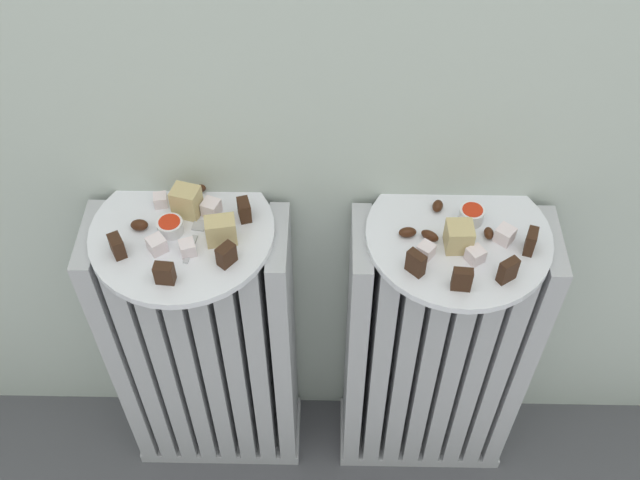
# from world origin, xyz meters

# --- Properties ---
(radiator_left) EXTENTS (0.34, 0.15, 0.68)m
(radiator_left) POSITION_xyz_m (-0.22, 0.28, 0.33)
(radiator_left) COLOR #B2B2B7
(radiator_left) RESTS_ON ground_plane
(radiator_right) EXTENTS (0.34, 0.15, 0.68)m
(radiator_right) POSITION_xyz_m (0.22, 0.28, 0.33)
(radiator_right) COLOR #B2B2B7
(radiator_right) RESTS_ON ground_plane
(plate_left) EXTENTS (0.29, 0.29, 0.01)m
(plate_left) POSITION_xyz_m (-0.22, 0.28, 0.68)
(plate_left) COLOR white
(plate_left) RESTS_ON radiator_left
(plate_right) EXTENTS (0.29, 0.29, 0.01)m
(plate_right) POSITION_xyz_m (0.22, 0.28, 0.68)
(plate_right) COLOR white
(plate_right) RESTS_ON radiator_right
(dark_cake_slice_left_0) EXTENTS (0.03, 0.03, 0.04)m
(dark_cake_slice_left_0) POSITION_xyz_m (-0.31, 0.23, 0.71)
(dark_cake_slice_left_0) COLOR #382114
(dark_cake_slice_left_0) RESTS_ON plate_left
(dark_cake_slice_left_1) EXTENTS (0.03, 0.02, 0.04)m
(dark_cake_slice_left_1) POSITION_xyz_m (-0.23, 0.18, 0.71)
(dark_cake_slice_left_1) COLOR #382114
(dark_cake_slice_left_1) RESTS_ON plate_left
(dark_cake_slice_left_2) EXTENTS (0.03, 0.03, 0.04)m
(dark_cake_slice_left_2) POSITION_xyz_m (-0.14, 0.22, 0.71)
(dark_cake_slice_left_2) COLOR #382114
(dark_cake_slice_left_2) RESTS_ON plate_left
(dark_cake_slice_left_3) EXTENTS (0.03, 0.03, 0.04)m
(dark_cake_slice_left_3) POSITION_xyz_m (-0.12, 0.31, 0.71)
(dark_cake_slice_left_3) COLOR #382114
(dark_cake_slice_left_3) RESTS_ON plate_left
(marble_cake_slice_left_0) EXTENTS (0.05, 0.04, 0.05)m
(marble_cake_slice_left_0) POSITION_xyz_m (-0.21, 0.32, 0.71)
(marble_cake_slice_left_0) COLOR tan
(marble_cake_slice_left_0) RESTS_ON plate_left
(marble_cake_slice_left_1) EXTENTS (0.05, 0.04, 0.05)m
(marble_cake_slice_left_1) POSITION_xyz_m (-0.15, 0.26, 0.71)
(marble_cake_slice_left_1) COLOR tan
(marble_cake_slice_left_1) RESTS_ON plate_left
(turkish_delight_left_0) EXTENTS (0.03, 0.03, 0.02)m
(turkish_delight_left_0) POSITION_xyz_m (-0.20, 0.23, 0.70)
(turkish_delight_left_0) COLOR white
(turkish_delight_left_0) RESTS_ON plate_left
(turkish_delight_left_1) EXTENTS (0.03, 0.03, 0.03)m
(turkish_delight_left_1) POSITION_xyz_m (-0.17, 0.32, 0.70)
(turkish_delight_left_1) COLOR white
(turkish_delight_left_1) RESTS_ON plate_left
(turkish_delight_left_2) EXTENTS (0.04, 0.04, 0.03)m
(turkish_delight_left_2) POSITION_xyz_m (-0.25, 0.24, 0.70)
(turkish_delight_left_2) COLOR white
(turkish_delight_left_2) RESTS_ON plate_left
(turkish_delight_left_3) EXTENTS (0.02, 0.02, 0.02)m
(turkish_delight_left_3) POSITION_xyz_m (-0.26, 0.33, 0.70)
(turkish_delight_left_3) COLOR white
(turkish_delight_left_3) RESTS_ON plate_left
(medjool_date_left_0) EXTENTS (0.03, 0.02, 0.02)m
(medjool_date_left_0) POSITION_xyz_m (-0.28, 0.28, 0.70)
(medjool_date_left_0) COLOR #3D1E0F
(medjool_date_left_0) RESTS_ON plate_left
(medjool_date_left_1) EXTENTS (0.03, 0.03, 0.02)m
(medjool_date_left_1) POSITION_xyz_m (-0.20, 0.37, 0.70)
(medjool_date_left_1) COLOR #3D1E0F
(medjool_date_left_1) RESTS_ON plate_left
(jam_bowl_left) EXTENTS (0.04, 0.04, 0.02)m
(jam_bowl_left) POSITION_xyz_m (-0.23, 0.28, 0.70)
(jam_bowl_left) COLOR white
(jam_bowl_left) RESTS_ON plate_left
(dark_cake_slice_right_0) EXTENTS (0.03, 0.03, 0.04)m
(dark_cake_slice_right_0) POSITION_xyz_m (0.14, 0.20, 0.71)
(dark_cake_slice_right_0) COLOR #382114
(dark_cake_slice_right_0) RESTS_ON plate_right
(dark_cake_slice_right_1) EXTENTS (0.03, 0.02, 0.04)m
(dark_cake_slice_right_1) POSITION_xyz_m (0.21, 0.17, 0.71)
(dark_cake_slice_right_1) COLOR #382114
(dark_cake_slice_right_1) RESTS_ON plate_right
(dark_cake_slice_right_2) EXTENTS (0.03, 0.03, 0.04)m
(dark_cake_slice_right_2) POSITION_xyz_m (0.28, 0.19, 0.71)
(dark_cake_slice_right_2) COLOR #382114
(dark_cake_slice_right_2) RESTS_ON plate_right
(dark_cake_slice_right_3) EXTENTS (0.02, 0.03, 0.04)m
(dark_cake_slice_right_3) POSITION_xyz_m (0.32, 0.25, 0.71)
(dark_cake_slice_right_3) COLOR #382114
(dark_cake_slice_right_3) RESTS_ON plate_right
(marble_cake_slice_right_0) EXTENTS (0.04, 0.04, 0.04)m
(marble_cake_slice_right_0) POSITION_xyz_m (0.21, 0.25, 0.71)
(marble_cake_slice_right_0) COLOR tan
(marble_cake_slice_right_0) RESTS_ON plate_right
(turkish_delight_right_0) EXTENTS (0.04, 0.04, 0.03)m
(turkish_delight_right_0) POSITION_xyz_m (0.28, 0.27, 0.70)
(turkish_delight_right_0) COLOR white
(turkish_delight_right_0) RESTS_ON plate_right
(turkish_delight_right_1) EXTENTS (0.03, 0.03, 0.02)m
(turkish_delight_right_1) POSITION_xyz_m (0.16, 0.24, 0.70)
(turkish_delight_right_1) COLOR white
(turkish_delight_right_1) RESTS_ON plate_right
(turkish_delight_right_2) EXTENTS (0.03, 0.03, 0.02)m
(turkish_delight_right_2) POSITION_xyz_m (0.23, 0.23, 0.70)
(turkish_delight_right_2) COLOR white
(turkish_delight_right_2) RESTS_ON plate_right
(medjool_date_right_0) EXTENTS (0.02, 0.02, 0.01)m
(medjool_date_right_0) POSITION_xyz_m (0.26, 0.27, 0.69)
(medjool_date_right_0) COLOR #3D1E0F
(medjool_date_right_0) RESTS_ON plate_right
(medjool_date_right_1) EXTENTS (0.03, 0.03, 0.02)m
(medjool_date_right_1) POSITION_xyz_m (0.17, 0.27, 0.70)
(medjool_date_right_1) COLOR #3D1E0F
(medjool_date_right_1) RESTS_ON plate_right
(medjool_date_right_2) EXTENTS (0.03, 0.02, 0.02)m
(medjool_date_right_2) POSITION_xyz_m (0.14, 0.27, 0.70)
(medjool_date_right_2) COLOR #3D1E0F
(medjool_date_right_2) RESTS_ON plate_right
(medjool_date_right_3) EXTENTS (0.02, 0.03, 0.02)m
(medjool_date_right_3) POSITION_xyz_m (0.19, 0.33, 0.70)
(medjool_date_right_3) COLOR #3D1E0F
(medjool_date_right_3) RESTS_ON plate_right
(jam_bowl_right) EXTENTS (0.04, 0.04, 0.03)m
(jam_bowl_right) POSITION_xyz_m (0.24, 0.31, 0.70)
(jam_bowl_right) COLOR white
(jam_bowl_right) RESTS_ON plate_right
(fork) EXTENTS (0.03, 0.09, 0.00)m
(fork) POSITION_xyz_m (-0.19, 0.26, 0.69)
(fork) COLOR #B7B7BC
(fork) RESTS_ON plate_left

